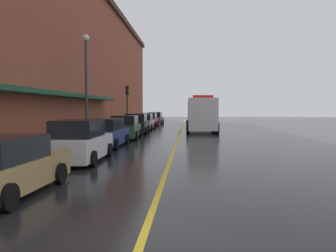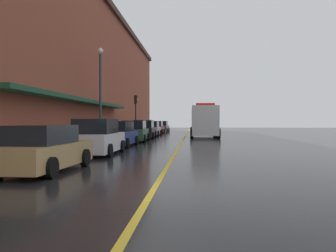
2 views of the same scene
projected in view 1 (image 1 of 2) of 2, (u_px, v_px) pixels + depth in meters
ground_plane at (180, 134)px, 31.01m from camera, size 112.00×112.00×0.00m
sidewalk_left at (111, 132)px, 31.37m from camera, size 2.40×70.00×0.15m
lane_center_stripe at (180, 134)px, 31.01m from camera, size 0.16×70.00×0.01m
brick_building_left at (40, 57)px, 30.37m from camera, size 10.63×64.00×13.47m
parked_car_0 at (5, 168)px, 9.14m from camera, size 2.08×4.63×1.55m
parked_car_1 at (79, 142)px, 14.94m from camera, size 2.14×4.54×1.79m
parked_car_2 at (107, 134)px, 20.57m from camera, size 2.08×4.80×1.67m
parked_car_3 at (125, 128)px, 26.03m from camera, size 2.23×4.39×1.72m
parked_car_4 at (136, 124)px, 31.31m from camera, size 2.21×4.24×1.78m
parked_car_5 at (144, 122)px, 36.82m from camera, size 2.10×4.24×1.67m
parked_car_6 at (149, 120)px, 42.79m from camera, size 2.10×4.40×1.69m
parked_car_7 at (155, 118)px, 48.77m from camera, size 2.19×4.22×1.69m
box_truck at (201, 115)px, 33.54m from camera, size 2.95×7.84×3.39m
parking_meter_0 at (145, 116)px, 49.53m from camera, size 0.14×0.18×1.33m
parking_meter_1 at (108, 124)px, 26.66m from camera, size 0.14×0.18×1.33m
parking_meter_2 at (136, 118)px, 40.99m from camera, size 0.14×0.18×1.33m
parking_meter_3 at (58, 134)px, 16.46m from camera, size 0.14×0.18×1.33m
parking_meter_4 at (132, 119)px, 38.01m from camera, size 0.14×0.18×1.33m
street_lamp_left at (86, 76)px, 22.99m from camera, size 0.44×0.44×6.94m
traffic_light_near at (127, 99)px, 34.57m from camera, size 0.38×0.36×4.30m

